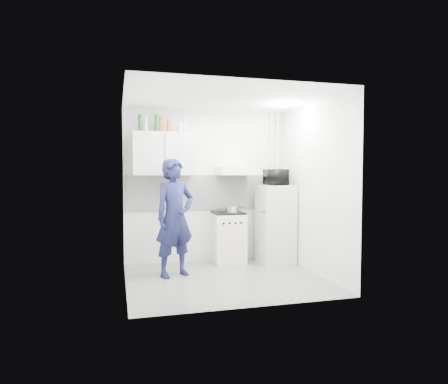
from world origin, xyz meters
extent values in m
plane|color=slate|center=(0.00, 0.00, 0.00)|extent=(2.80, 2.80, 0.00)
plane|color=white|center=(0.00, 0.00, 2.60)|extent=(2.80, 2.80, 0.00)
plane|color=white|center=(0.00, 1.25, 1.30)|extent=(2.80, 0.00, 2.80)
plane|color=white|center=(-1.40, 0.00, 1.30)|extent=(0.00, 2.60, 2.60)
plane|color=white|center=(1.40, 0.00, 1.30)|extent=(0.00, 2.60, 2.60)
imported|color=#15173C|center=(-0.67, 0.37, 0.88)|extent=(0.75, 0.64, 1.75)
cube|color=silver|center=(0.33, 1.00, 0.42)|extent=(0.52, 0.52, 0.84)
cube|color=silver|center=(1.10, 0.77, 0.66)|extent=(0.56, 0.56, 1.33)
cube|color=black|center=(0.33, 1.00, 0.85)|extent=(0.50, 0.50, 0.03)
cylinder|color=silver|center=(0.38, 0.92, 0.92)|extent=(0.19, 0.19, 0.11)
imported|color=black|center=(1.10, 0.77, 1.46)|extent=(0.52, 0.38, 0.27)
cylinder|color=#144C1E|center=(-1.12, 1.07, 2.34)|extent=(0.06, 0.06, 0.27)
cylinder|color=#B2B7BC|center=(-1.04, 1.07, 2.32)|extent=(0.06, 0.06, 0.24)
cylinder|color=#144C1E|center=(-0.86, 1.07, 2.35)|extent=(0.07, 0.07, 0.29)
cylinder|color=brown|center=(-0.79, 1.07, 2.33)|extent=(0.06, 0.06, 0.27)
cylinder|color=brown|center=(-0.66, 1.07, 2.30)|extent=(0.08, 0.08, 0.20)
cylinder|color=#B2B7BC|center=(-0.47, 1.07, 2.28)|extent=(0.09, 0.09, 0.17)
cylinder|color=#B2B7BC|center=(-0.39, 1.07, 2.33)|extent=(0.07, 0.07, 0.26)
cube|color=silver|center=(-0.75, 1.07, 1.85)|extent=(1.00, 0.35, 0.70)
cube|color=silver|center=(0.45, 1.00, 1.57)|extent=(0.60, 0.50, 0.14)
cube|color=white|center=(0.00, 1.24, 1.20)|extent=(2.74, 0.03, 0.60)
cylinder|color=silver|center=(1.30, 1.17, 1.30)|extent=(0.05, 0.05, 2.60)
cylinder|color=silver|center=(1.18, 1.17, 1.30)|extent=(0.04, 0.04, 2.60)
cylinder|color=white|center=(1.00, 0.20, 2.57)|extent=(0.10, 0.10, 0.02)
camera|label=1|loc=(-1.50, -5.52, 1.57)|focal=32.00mm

